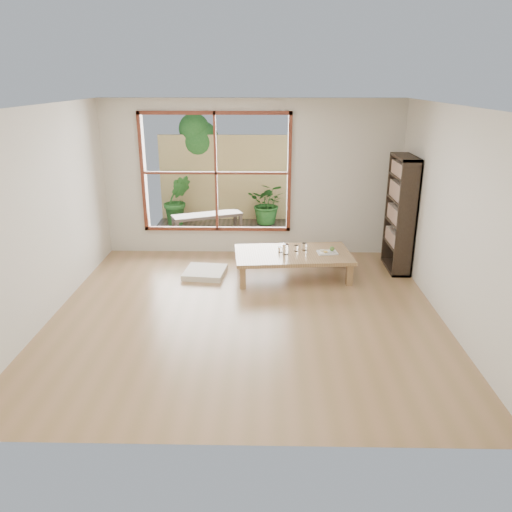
{
  "coord_description": "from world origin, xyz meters",
  "views": [
    {
      "loc": [
        0.25,
        -5.89,
        2.9
      ],
      "look_at": [
        0.11,
        0.67,
        0.55
      ],
      "focal_mm": 35.0,
      "sensor_mm": 36.0,
      "label": 1
    }
  ],
  "objects": [
    {
      "name": "glass_short",
      "position": [
        0.71,
        1.39,
        0.43
      ],
      "size": [
        0.07,
        0.07,
        0.09
      ],
      "primitive_type": "cylinder",
      "color": "silver",
      "rests_on": "low_table"
    },
    {
      "name": "food_tray",
      "position": [
        1.2,
        1.3,
        0.41
      ],
      "size": [
        0.32,
        0.24,
        0.09
      ],
      "rotation": [
        0.0,
        0.0,
        0.11
      ],
      "color": "white",
      "rests_on": "low_table"
    },
    {
      "name": "glass_small",
      "position": [
        0.47,
        1.33,
        0.42
      ],
      "size": [
        0.07,
        0.07,
        0.08
      ],
      "primitive_type": "cylinder",
      "color": "silver",
      "rests_on": "low_table"
    },
    {
      "name": "low_table",
      "position": [
        0.66,
        1.3,
        0.34
      ],
      "size": [
        1.83,
        1.14,
        0.38
      ],
      "rotation": [
        0.0,
        0.0,
        0.09
      ],
      "color": "#9F7B4D",
      "rests_on": "ground"
    },
    {
      "name": "bamboo_fence",
      "position": [
        -0.6,
        4.56,
        0.9
      ],
      "size": [
        2.8,
        0.06,
        1.8
      ],
      "primitive_type": "cube",
      "color": "tan",
      "rests_on": "ground"
    },
    {
      "name": "shrub_right",
      "position": [
        0.28,
        4.18,
        0.46
      ],
      "size": [
        0.91,
        0.83,
        0.87
      ],
      "primitive_type": "imported",
      "rotation": [
        0.0,
        0.0,
        -0.21
      ],
      "color": "#295A21",
      "rests_on": "deck"
    },
    {
      "name": "garden_tree",
      "position": [
        -1.28,
        4.86,
        1.63
      ],
      "size": [
        1.04,
        0.85,
        2.22
      ],
      "color": "#4C3D2D",
      "rests_on": "ground"
    },
    {
      "name": "glass_tall",
      "position": [
        0.55,
        1.23,
        0.46
      ],
      "size": [
        0.09,
        0.09,
        0.16
      ],
      "primitive_type": "cylinder",
      "color": "silver",
      "rests_on": "low_table"
    },
    {
      "name": "bookshelf",
      "position": [
        2.34,
        1.67,
        0.9
      ],
      "size": [
        0.29,
        0.81,
        1.8
      ],
      "primitive_type": "cube",
      "color": "#2E2319",
      "rests_on": "ground"
    },
    {
      "name": "ground",
      "position": [
        0.0,
        0.0,
        0.0
      ],
      "size": [
        5.0,
        5.0,
        0.0
      ],
      "primitive_type": "plane",
      "color": "#A27951",
      "rests_on": "ground"
    },
    {
      "name": "shrub_left",
      "position": [
        -1.58,
        4.08,
        0.54
      ],
      "size": [
        0.66,
        0.58,
        1.03
      ],
      "primitive_type": "imported",
      "rotation": [
        0.0,
        0.0,
        0.25
      ],
      "color": "#295A21",
      "rests_on": "deck"
    },
    {
      "name": "garden_bench",
      "position": [
        -0.88,
        3.34,
        0.38
      ],
      "size": [
        1.37,
        0.87,
        0.42
      ],
      "rotation": [
        0.0,
        0.0,
        0.4
      ],
      "color": "#2E2319",
      "rests_on": "deck"
    },
    {
      "name": "floor_cushion",
      "position": [
        -0.7,
        1.31,
        0.04
      ],
      "size": [
        0.67,
        0.67,
        0.09
      ],
      "primitive_type": "cube",
      "rotation": [
        0.0,
        0.0,
        -0.11
      ],
      "color": "beige",
      "rests_on": "ground"
    },
    {
      "name": "glass_mid",
      "position": [
        0.84,
        1.43,
        0.44
      ],
      "size": [
        0.08,
        0.08,
        0.11
      ],
      "primitive_type": "cylinder",
      "color": "silver",
      "rests_on": "low_table"
    },
    {
      "name": "deck",
      "position": [
        -0.6,
        3.56,
        0.0
      ],
      "size": [
        2.8,
        2.0,
        0.05
      ],
      "primitive_type": "cube",
      "color": "#352D27",
      "rests_on": "ground"
    }
  ]
}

